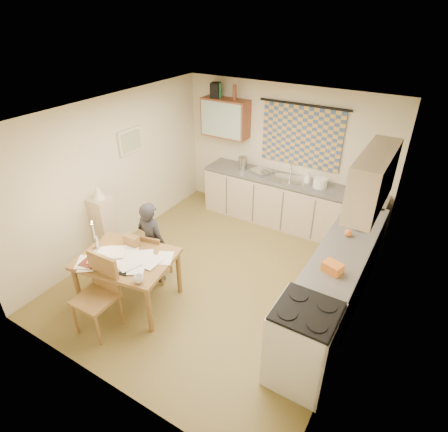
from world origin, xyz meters
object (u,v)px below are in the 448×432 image
Objects in this scene: shelf_stand at (105,228)px; counter_right at (337,281)px; counter_back at (288,203)px; chair_far at (156,264)px; stove at (302,345)px; person at (152,242)px; dining_table at (130,279)px.

counter_right is at bearing 12.23° from shelf_stand.
shelf_stand is (-3.54, -0.77, 0.09)m from counter_right.
counter_right is (1.41, -1.70, -0.00)m from counter_back.
counter_back is at bearing -127.18° from chair_far.
shelf_stand is at bearing 171.35° from stove.
counter_back is 2.72m from chair_far.
counter_back is 2.74m from person.
counter_right is 3.60× the size of chair_far.
counter_back is 3.24m from dining_table.
counter_right reaches higher than chair_far.
counter_back is 3.24× the size of stove.
counter_right is 1.31m from stove.
shelf_stand reaches higher than counter_back.
person reaches higher than counter_right.
counter_right is 2.27× the size of person.
dining_table is 1.26× the size of shelf_stand.
counter_back is at bearing 60.68° from dining_table.
counter_back is at bearing 115.13° from stove.
dining_table is at bearing -28.86° from shelf_stand.
chair_far is 0.63× the size of person.
person is (-0.05, 0.56, 0.27)m from dining_table.
counter_back is 2.42× the size of dining_table.
shelf_stand is at bearing -130.74° from counter_back.
stove is at bearing -64.87° from counter_back.
shelf_stand is at bearing -14.06° from chair_far.
chair_far is at bearing -162.73° from counter_right.
counter_right is 2.72× the size of shelf_stand.
chair_far is at bearing 168.12° from stove.
stove is at bearing -8.65° from shelf_stand.
person reaches higher than counter_back.
stove is 2.57m from chair_far.
stove is (1.41, -3.01, 0.06)m from counter_back.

